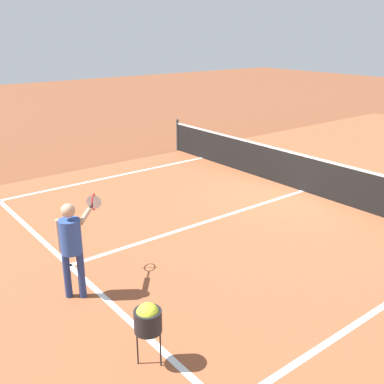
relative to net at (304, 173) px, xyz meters
name	(u,v)px	position (x,y,z in m)	size (l,w,h in m)	color
ground_plane	(303,191)	(0.00, 0.00, -0.49)	(60.00, 60.00, 0.00)	brown
court_surface_inbounds	(303,191)	(0.00, 0.00, -0.49)	(10.62, 24.40, 0.00)	#9E5433
line_sideline_left	(18,197)	(-4.11, -5.95, -0.49)	(0.10, 11.89, 0.01)	white
line_service_near	(69,265)	(0.00, -6.40, -0.49)	(8.22, 0.10, 0.01)	white
line_center_service	(208,221)	(0.00, -3.20, -0.49)	(0.10, 6.40, 0.01)	white
net	(304,173)	(0.00, 0.00, 0.00)	(10.95, 0.09, 1.07)	#33383D
player_near	(72,240)	(0.98, -6.70, 0.46)	(0.84, 0.95, 1.55)	navy
ball_hopper	(148,318)	(2.99, -6.67, 0.18)	(0.34, 0.34, 0.87)	black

